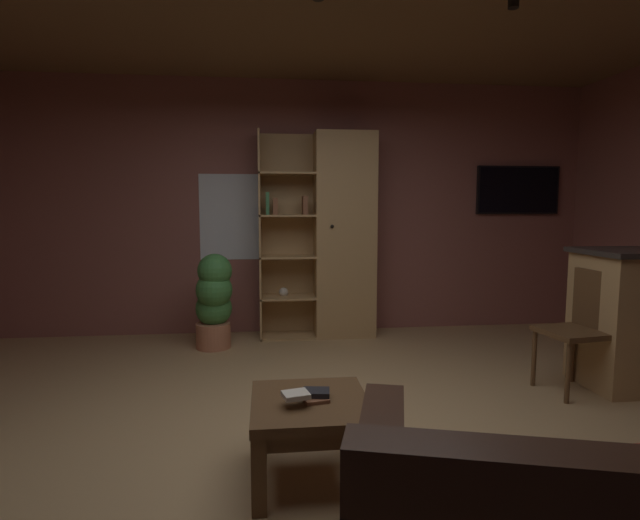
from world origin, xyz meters
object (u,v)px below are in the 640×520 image
object	(u,v)px
bookshelf_cabinet	(337,236)
table_book_1	(316,393)
table_book_0	(316,400)
table_book_2	(296,395)
dining_chair	(582,323)
potted_floor_plant	(214,299)
coffee_table	(310,416)
wall_mounted_tv	(518,190)

from	to	relation	value
bookshelf_cabinet	table_book_1	xyz separation A→B (m)	(-0.51, -2.81, -0.63)
table_book_0	table_book_2	size ratio (longest dim) A/B	0.96
table_book_0	table_book_2	distance (m)	0.12
dining_chair	potted_floor_plant	bearing A→B (deg)	152.78
coffee_table	table_book_2	size ratio (longest dim) A/B	4.95
table_book_0	dining_chair	size ratio (longest dim) A/B	0.13
coffee_table	bookshelf_cabinet	bearing A→B (deg)	79.03
table_book_0	table_book_1	bearing A→B (deg)	81.69
bookshelf_cabinet	dining_chair	distance (m)	2.49
table_book_1	table_book_2	size ratio (longest dim) A/B	1.08
bookshelf_cabinet	table_book_2	size ratio (longest dim) A/B	17.34
potted_floor_plant	wall_mounted_tv	bearing A→B (deg)	9.55
bookshelf_cabinet	dining_chair	xyz separation A→B (m)	(1.59, -1.83, -0.55)
table_book_2	table_book_1	bearing A→B (deg)	37.57
coffee_table	wall_mounted_tv	bearing A→B (deg)	48.45
potted_floor_plant	table_book_0	bearing A→B (deg)	-73.14
bookshelf_cabinet	potted_floor_plant	bearing A→B (deg)	-164.05
coffee_table	table_book_2	world-z (taller)	table_book_2
table_book_2	table_book_0	bearing A→B (deg)	24.40
table_book_2	potted_floor_plant	size ratio (longest dim) A/B	0.13
coffee_table	potted_floor_plant	distance (m)	2.56
coffee_table	table_book_1	world-z (taller)	table_book_1
table_book_1	table_book_2	distance (m)	0.14
table_book_0	potted_floor_plant	size ratio (longest dim) A/B	0.13
bookshelf_cabinet	coffee_table	distance (m)	2.96
table_book_0	wall_mounted_tv	bearing A→B (deg)	48.99
dining_chair	potted_floor_plant	xyz separation A→B (m)	(-2.86, 1.47, -0.04)
dining_chair	potted_floor_plant	size ratio (longest dim) A/B	0.98
table_book_2	wall_mounted_tv	world-z (taller)	wall_mounted_tv
table_book_0	wall_mounted_tv	world-z (taller)	wall_mounted_tv
dining_chair	coffee_table	bearing A→B (deg)	-155.33
bookshelf_cabinet	wall_mounted_tv	world-z (taller)	bookshelf_cabinet
bookshelf_cabinet	table_book_0	world-z (taller)	bookshelf_cabinet
coffee_table	dining_chair	size ratio (longest dim) A/B	0.67
bookshelf_cabinet	wall_mounted_tv	distance (m)	2.21
coffee_table	table_book_0	distance (m)	0.10
bookshelf_cabinet	potted_floor_plant	world-z (taller)	bookshelf_cabinet
dining_chair	table_book_0	bearing A→B (deg)	-154.48
coffee_table	wall_mounted_tv	xyz separation A→B (m)	(2.68, 3.03, 1.25)
coffee_table	table_book_1	size ratio (longest dim) A/B	4.60
table_book_0	potted_floor_plant	bearing A→B (deg)	106.86
table_book_1	potted_floor_plant	xyz separation A→B (m)	(-0.76, 2.44, 0.04)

